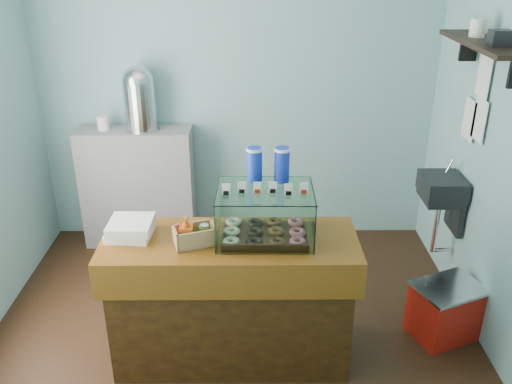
{
  "coord_description": "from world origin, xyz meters",
  "views": [
    {
      "loc": [
        0.14,
        -3.18,
        2.57
      ],
      "look_at": [
        0.16,
        -0.15,
        1.18
      ],
      "focal_mm": 38.0,
      "sensor_mm": 36.0,
      "label": 1
    }
  ],
  "objects_px": {
    "coffee_urn": "(140,97)",
    "red_cooler": "(446,310)",
    "counter": "(231,298)",
    "display_case": "(266,209)"
  },
  "relations": [
    {
      "from": "red_cooler",
      "to": "coffee_urn",
      "type": "bearing_deg",
      "value": 126.51
    },
    {
      "from": "display_case",
      "to": "coffee_urn",
      "type": "xyz_separation_m",
      "value": [
        -1.04,
        1.51,
        0.31
      ]
    },
    {
      "from": "coffee_urn",
      "to": "red_cooler",
      "type": "bearing_deg",
      "value": -30.66
    },
    {
      "from": "counter",
      "to": "display_case",
      "type": "distance_m",
      "value": 0.66
    },
    {
      "from": "coffee_urn",
      "to": "display_case",
      "type": "bearing_deg",
      "value": -55.6
    },
    {
      "from": "counter",
      "to": "red_cooler",
      "type": "height_order",
      "value": "counter"
    },
    {
      "from": "coffee_urn",
      "to": "red_cooler",
      "type": "xyz_separation_m",
      "value": [
        2.33,
        -1.38,
        -1.19
      ]
    },
    {
      "from": "display_case",
      "to": "counter",
      "type": "bearing_deg",
      "value": -163.31
    },
    {
      "from": "display_case",
      "to": "red_cooler",
      "type": "xyz_separation_m",
      "value": [
        1.29,
        0.13,
        -0.87
      ]
    },
    {
      "from": "coffee_urn",
      "to": "red_cooler",
      "type": "relative_size",
      "value": 0.98
    }
  ]
}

